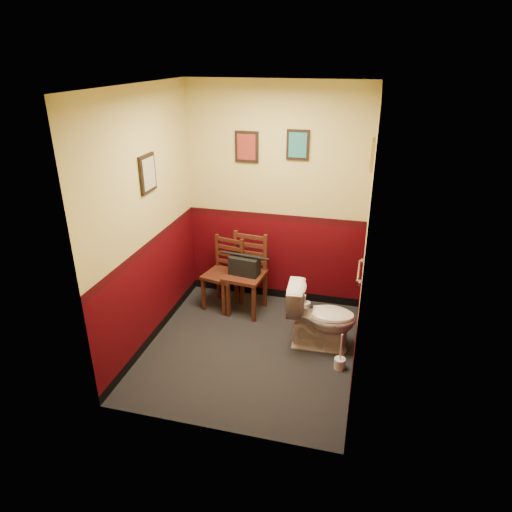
{
  "coord_description": "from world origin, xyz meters",
  "views": [
    {
      "loc": [
        1.08,
        -3.98,
        2.96
      ],
      "look_at": [
        0.0,
        0.25,
        1.0
      ],
      "focal_mm": 32.0,
      "sensor_mm": 36.0,
      "label": 1
    }
  ],
  "objects": [
    {
      "name": "framed_print_left",
      "position": [
        -1.08,
        0.1,
        1.85
      ],
      "size": [
        0.04,
        0.3,
        0.38
      ],
      "color": "black",
      "rests_on": "wall_left"
    },
    {
      "name": "toilet",
      "position": [
        0.72,
        0.25,
        0.36
      ],
      "size": [
        0.76,
        0.46,
        0.72
      ],
      "primitive_type": "imported",
      "rotation": [
        0.0,
        0.0,
        1.63
      ],
      "color": "white",
      "rests_on": "floor"
    },
    {
      "name": "grab_bar",
      "position": [
        1.07,
        0.25,
        0.95
      ],
      "size": [
        0.05,
        0.56,
        0.06
      ],
      "color": "silver",
      "rests_on": "wall_right"
    },
    {
      "name": "framed_print_back_b",
      "position": [
        0.25,
        1.18,
        2.0
      ],
      "size": [
        0.26,
        0.04,
        0.34
      ],
      "color": "black",
      "rests_on": "wall_back"
    },
    {
      "name": "framed_print_right",
      "position": [
        1.08,
        0.6,
        2.05
      ],
      "size": [
        0.04,
        0.34,
        0.28
      ],
      "color": "olive",
      "rests_on": "wall_right"
    },
    {
      "name": "ceiling",
      "position": [
        0.0,
        0.0,
        2.7
      ],
      "size": [
        2.2,
        2.4,
        0.0
      ],
      "primitive_type": "cube",
      "rotation": [
        3.14,
        0.0,
        0.0
      ],
      "color": "silver",
      "rests_on": "ground"
    },
    {
      "name": "tp_stack",
      "position": [
        0.4,
        0.97,
        0.08
      ],
      "size": [
        0.23,
        0.12,
        0.2
      ],
      "color": "silver",
      "rests_on": "floor"
    },
    {
      "name": "wall_left",
      "position": [
        -1.1,
        0.0,
        1.35
      ],
      "size": [
        0.0,
        2.4,
        2.7
      ],
      "primitive_type": "cube",
      "rotation": [
        1.57,
        0.0,
        1.57
      ],
      "color": "#3F040A",
      "rests_on": "ground"
    },
    {
      "name": "wall_right",
      "position": [
        1.1,
        0.0,
        1.35
      ],
      "size": [
        0.0,
        2.4,
        2.7
      ],
      "primitive_type": "cube",
      "rotation": [
        1.57,
        0.0,
        -1.57
      ],
      "color": "#3F040A",
      "rests_on": "ground"
    },
    {
      "name": "wall_front",
      "position": [
        0.0,
        -1.2,
        1.35
      ],
      "size": [
        2.2,
        0.0,
        2.7
      ],
      "primitive_type": "cube",
      "rotation": [
        -1.57,
        0.0,
        0.0
      ],
      "color": "#3F040A",
      "rests_on": "ground"
    },
    {
      "name": "floor",
      "position": [
        0.0,
        0.0,
        0.0
      ],
      "size": [
        2.2,
        2.4,
        0.0
      ],
      "primitive_type": "cube",
      "color": "black",
      "rests_on": "ground"
    },
    {
      "name": "handbag",
      "position": [
        -0.27,
        0.76,
        0.62
      ],
      "size": [
        0.38,
        0.22,
        0.26
      ],
      "rotation": [
        0.0,
        0.0,
        -0.13
      ],
      "color": "black",
      "rests_on": "chair_right"
    },
    {
      "name": "wall_back",
      "position": [
        0.0,
        1.2,
        1.35
      ],
      "size": [
        2.2,
        0.0,
        2.7
      ],
      "primitive_type": "cube",
      "rotation": [
        1.57,
        0.0,
        0.0
      ],
      "color": "#3F040A",
      "rests_on": "ground"
    },
    {
      "name": "chair_left",
      "position": [
        -0.56,
        0.83,
        0.44
      ],
      "size": [
        0.49,
        0.49,
        0.89
      ],
      "rotation": [
        0.0,
        0.0,
        -0.22
      ],
      "color": "#421E14",
      "rests_on": "floor"
    },
    {
      "name": "chair_right",
      "position": [
        -0.27,
        0.81,
        0.49
      ],
      "size": [
        0.5,
        0.5,
        0.97
      ],
      "rotation": [
        0.0,
        0.0,
        -0.11
      ],
      "color": "#421E14",
      "rests_on": "floor"
    },
    {
      "name": "framed_print_back_a",
      "position": [
        -0.35,
        1.18,
        1.95
      ],
      "size": [
        0.28,
        0.04,
        0.36
      ],
      "color": "black",
      "rests_on": "wall_back"
    },
    {
      "name": "toilet_brush",
      "position": [
        0.97,
        -0.1,
        0.07
      ],
      "size": [
        0.11,
        0.11,
        0.41
      ],
      "color": "silver",
      "rests_on": "floor"
    }
  ]
}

